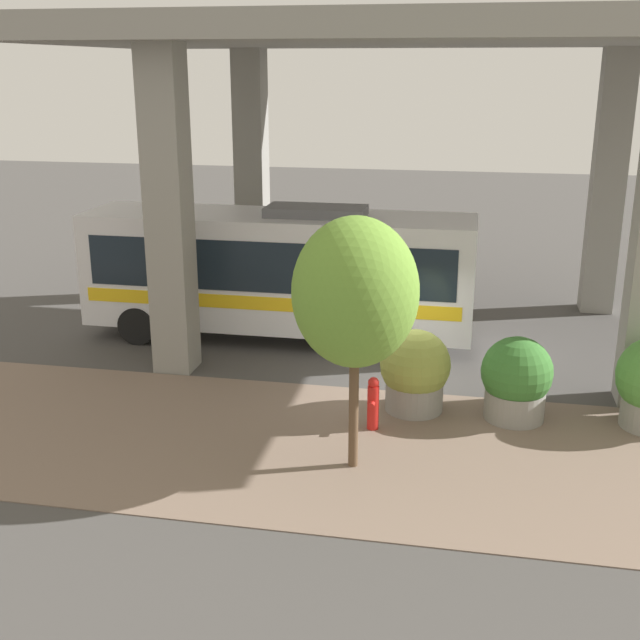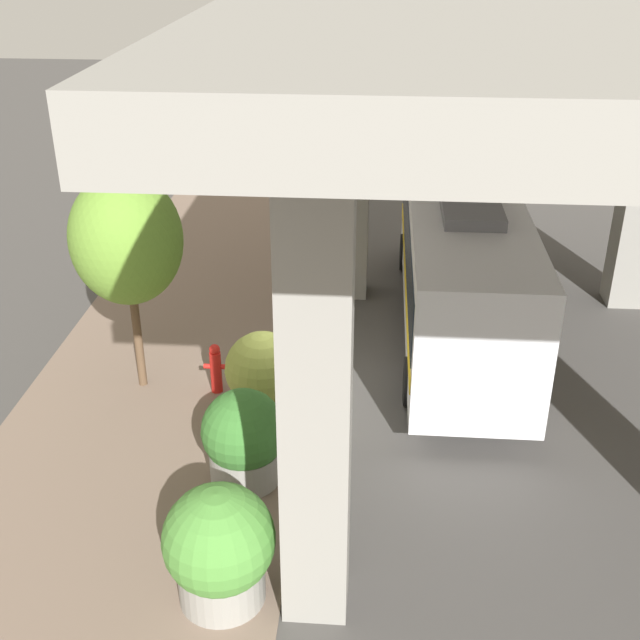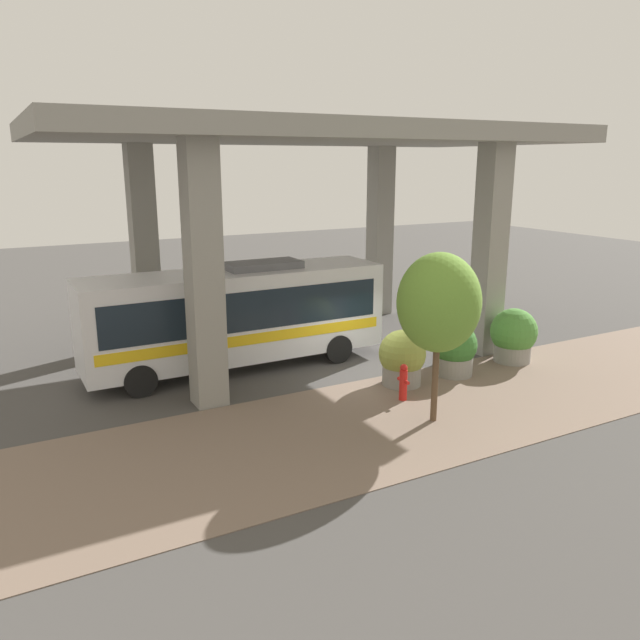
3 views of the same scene
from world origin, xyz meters
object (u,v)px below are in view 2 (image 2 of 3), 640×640
at_px(fire_hydrant, 216,368).
at_px(planter_front, 244,439).
at_px(planter_middle, 220,548).
at_px(street_tree_near, 126,240).
at_px(planter_back, 263,376).
at_px(bus, 461,254).

height_order(fire_hydrant, planter_front, planter_front).
height_order(fire_hydrant, planter_middle, planter_middle).
height_order(fire_hydrant, street_tree_near, street_tree_near).
relative_size(planter_middle, planter_back, 1.07).
distance_m(planter_middle, street_tree_near, 6.74).
bearing_deg(planter_back, planter_middle, -89.26).
relative_size(bus, street_tree_near, 2.19).
distance_m(fire_hydrant, planter_middle, 5.66).
bearing_deg(planter_back, planter_front, -91.15).
bearing_deg(bus, planter_back, -135.89).
relative_size(planter_middle, street_tree_near, 0.41).
distance_m(bus, planter_middle, 9.62).
bearing_deg(planter_front, bus, 55.71).
distance_m(bus, fire_hydrant, 6.19).
bearing_deg(bus, planter_middle, -114.55).
xyz_separation_m(planter_middle, planter_back, (-0.06, 4.79, -0.07)).
xyz_separation_m(fire_hydrant, planter_middle, (1.16, -5.53, 0.38)).
xyz_separation_m(bus, planter_middle, (-3.98, -8.70, -1.00)).
bearing_deg(planter_front, planter_back, 88.85).
bearing_deg(street_tree_near, planter_back, -18.16).
height_order(planter_middle, street_tree_near, street_tree_near).
bearing_deg(planter_back, bus, 44.11).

